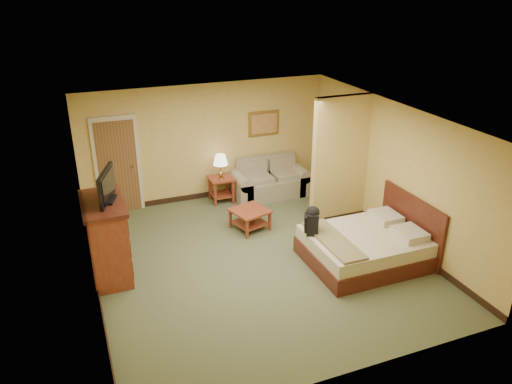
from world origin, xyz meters
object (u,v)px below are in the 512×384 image
loveseat (270,183)px  dresser (107,239)px  coffee_table (250,215)px  bed (368,246)px

loveseat → dresser: bearing=-151.3°
coffee_table → dresser: dresser is taller
loveseat → coffee_table: loveseat is taller
dresser → loveseat: bearing=28.7°
loveseat → bed: bearing=-81.8°
coffee_table → bed: (1.51, -1.89, -0.00)m
bed → coffee_table: bearing=128.6°
loveseat → dresser: (-3.82, -2.09, 0.40)m
bed → dresser: bearing=164.2°
loveseat → bed: bed is taller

